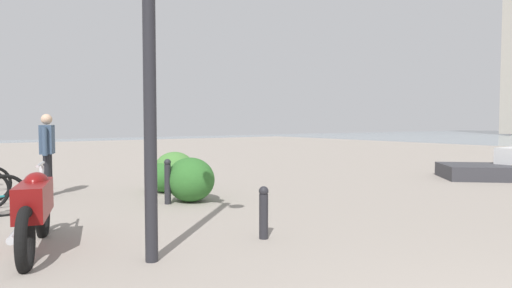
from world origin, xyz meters
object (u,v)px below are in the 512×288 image
lamppost (149,1)px  bollard_near (264,211)px  bollard_mid (168,181)px  motorcycle (35,208)px  pedestrian (47,148)px

lamppost → bollard_near: size_ratio=6.16×
lamppost → bollard_mid: lamppost is taller
motorcycle → bollard_near: (-1.23, -2.54, -0.14)m
pedestrian → bollard_mid: bearing=-144.7°
bollard_near → bollard_mid: bollard_mid is taller
pedestrian → bollard_near: size_ratio=2.44×
motorcycle → bollard_mid: motorcycle is taller
lamppost → pedestrian: lamppost is taller
pedestrian → bollard_near: (-5.34, -1.66, -0.63)m
lamppost → bollard_near: 2.94m
pedestrian → bollard_near: 5.63m
motorcycle → pedestrian: size_ratio=1.24×
lamppost → pedestrian: size_ratio=2.52×
bollard_mid → bollard_near: bearing=-179.8°
bollard_near → bollard_mid: (3.01, 0.01, 0.08)m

